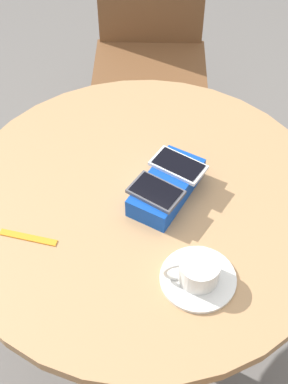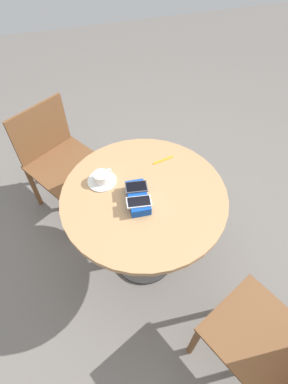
% 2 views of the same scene
% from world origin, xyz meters
% --- Properties ---
extents(ground_plane, '(8.00, 8.00, 0.00)m').
position_xyz_m(ground_plane, '(0.00, 0.00, 0.00)').
color(ground_plane, slate).
extents(round_table, '(0.90, 0.90, 0.71)m').
position_xyz_m(round_table, '(0.00, 0.00, 0.58)').
color(round_table, '#2D2D2D').
rests_on(round_table, ground_plane).
extents(phone_box, '(0.21, 0.11, 0.05)m').
position_xyz_m(phone_box, '(-0.03, 0.04, 0.74)').
color(phone_box, '#0F42AD').
rests_on(phone_box, round_table).
extents(phone_white, '(0.09, 0.13, 0.01)m').
position_xyz_m(phone_white, '(-0.08, 0.05, 0.77)').
color(phone_white, silver).
rests_on(phone_white, phone_box).
extents(phone_gray, '(0.09, 0.13, 0.01)m').
position_xyz_m(phone_gray, '(0.02, 0.04, 0.77)').
color(phone_gray, '#515156').
rests_on(phone_gray, phone_box).
extents(saucer, '(0.16, 0.16, 0.01)m').
position_xyz_m(saucer, '(0.15, 0.20, 0.72)').
color(saucer, silver).
rests_on(saucer, round_table).
extents(coffee_cup, '(0.08, 0.11, 0.06)m').
position_xyz_m(coffee_cup, '(0.15, 0.20, 0.75)').
color(coffee_cup, silver).
rests_on(coffee_cup, saucer).
extents(lanyard_strap, '(0.04, 0.13, 0.00)m').
position_xyz_m(lanyard_strap, '(0.22, -0.18, 0.72)').
color(lanyard_strap, orange).
rests_on(lanyard_strap, round_table).
extents(chair_far_side, '(0.56, 0.56, 0.86)m').
position_xyz_m(chair_far_side, '(-0.82, -0.37, 0.46)').
color(chair_far_side, brown).
rests_on(chair_far_side, ground_plane).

